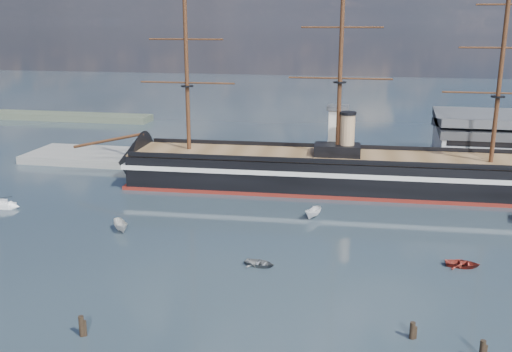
# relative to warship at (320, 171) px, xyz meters

# --- Properties ---
(ground) EXTENTS (600.00, 600.00, 0.00)m
(ground) POSITION_rel_warship_xyz_m (-0.12, -20.00, -4.04)
(ground) COLOR #202C35
(ground) RESTS_ON ground
(quay) EXTENTS (180.00, 18.00, 2.00)m
(quay) POSITION_rel_warship_xyz_m (9.88, 16.00, -4.04)
(quay) COLOR slate
(quay) RESTS_ON ground
(quay_tower) EXTENTS (5.00, 5.00, 15.00)m
(quay_tower) POSITION_rel_warship_xyz_m (2.88, 13.00, 5.72)
(quay_tower) COLOR silver
(quay_tower) RESTS_ON ground
(warship) EXTENTS (113.18, 19.68, 53.94)m
(warship) POSITION_rel_warship_xyz_m (0.00, 0.00, 0.00)
(warship) COLOR black
(warship) RESTS_ON ground
(motorboat_a) EXTENTS (6.34, 5.63, 2.50)m
(motorboat_a) POSITION_rel_warship_xyz_m (-32.28, -34.23, -4.04)
(motorboat_a) COLOR silver
(motorboat_a) RESTS_ON ground
(motorboat_b) EXTENTS (1.76, 3.14, 1.38)m
(motorboat_b) POSITION_rel_warship_xyz_m (-5.17, -44.20, -4.04)
(motorboat_b) COLOR slate
(motorboat_b) RESTS_ON ground
(motorboat_c) EXTENTS (6.39, 4.22, 2.40)m
(motorboat_c) POSITION_rel_warship_xyz_m (0.68, -20.35, -4.04)
(motorboat_c) COLOR white
(motorboat_c) RESTS_ON ground
(motorboat_e) EXTENTS (1.37, 3.22, 1.48)m
(motorboat_e) POSITION_rel_warship_xyz_m (25.27, -38.46, -4.04)
(motorboat_e) COLOR maroon
(motorboat_e) RESTS_ON ground
(piling_near_left) EXTENTS (0.64, 0.64, 3.31)m
(piling_near_left) POSITION_rel_warship_xyz_m (-22.11, -68.04, -4.04)
(piling_near_left) COLOR black
(piling_near_left) RESTS_ON ground
(piling_extra) EXTENTS (0.64, 0.64, 2.82)m
(piling_extra) POSITION_rel_warship_xyz_m (16.36, -61.02, -4.04)
(piling_extra) COLOR black
(piling_extra) RESTS_ON ground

